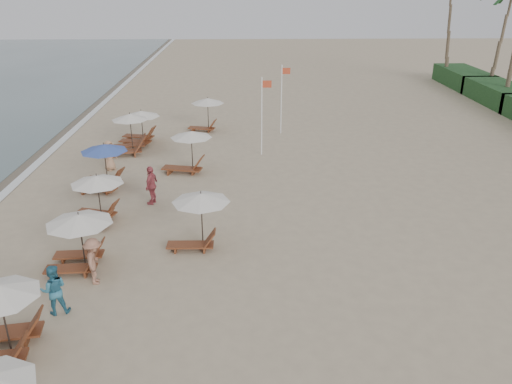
{
  "coord_description": "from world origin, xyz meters",
  "views": [
    {
      "loc": [
        0.42,
        -12.67,
        9.68
      ],
      "look_at": [
        1.0,
        7.48,
        1.3
      ],
      "focal_mm": 36.04,
      "sensor_mm": 36.0,
      "label": 1
    }
  ],
  "objects_px": {
    "inland_station_2": "(205,110)",
    "flag_pole_near": "(262,113)",
    "lounger_station_2": "(76,238)",
    "beachgoer_far_a": "(152,185)",
    "beachgoer_mid_a": "(54,290)",
    "lounger_station_6": "(138,127)",
    "beachgoer_far_b": "(110,155)",
    "lounger_station_5": "(127,136)",
    "lounger_station_4": "(101,167)",
    "inland_station_1": "(187,149)",
    "beachgoer_mid_b": "(94,261)",
    "inland_station_0": "(197,213)",
    "lounger_station_3": "(95,198)"
  },
  "relations": [
    {
      "from": "inland_station_2",
      "to": "flag_pole_near",
      "type": "distance_m",
      "value": 6.55
    },
    {
      "from": "lounger_station_2",
      "to": "beachgoer_far_a",
      "type": "height_order",
      "value": "lounger_station_2"
    },
    {
      "from": "beachgoer_mid_a",
      "to": "beachgoer_far_a",
      "type": "relative_size",
      "value": 0.91
    },
    {
      "from": "lounger_station_6",
      "to": "beachgoer_far_b",
      "type": "relative_size",
      "value": 1.62
    },
    {
      "from": "lounger_station_5",
      "to": "flag_pole_near",
      "type": "height_order",
      "value": "flag_pole_near"
    },
    {
      "from": "lounger_station_4",
      "to": "lounger_station_5",
      "type": "bearing_deg",
      "value": 89.23
    },
    {
      "from": "inland_station_1",
      "to": "beachgoer_far_a",
      "type": "bearing_deg",
      "value": -106.38
    },
    {
      "from": "inland_station_1",
      "to": "beachgoer_mid_b",
      "type": "distance_m",
      "value": 11.13
    },
    {
      "from": "inland_station_0",
      "to": "inland_station_2",
      "type": "xyz_separation_m",
      "value": [
        -0.73,
        16.71,
        -0.01
      ]
    },
    {
      "from": "inland_station_1",
      "to": "lounger_station_4",
      "type": "bearing_deg",
      "value": -150.05
    },
    {
      "from": "beachgoer_far_b",
      "to": "beachgoer_mid_b",
      "type": "bearing_deg",
      "value": -134.06
    },
    {
      "from": "inland_station_0",
      "to": "flag_pole_near",
      "type": "bearing_deg",
      "value": 75.56
    },
    {
      "from": "inland_station_1",
      "to": "beachgoer_mid_a",
      "type": "bearing_deg",
      "value": -102.9
    },
    {
      "from": "inland_station_1",
      "to": "flag_pole_near",
      "type": "xyz_separation_m",
      "value": [
        4.15,
        2.89,
        1.24
      ]
    },
    {
      "from": "lounger_station_5",
      "to": "beachgoer_far_a",
      "type": "distance_m",
      "value": 8.04
    },
    {
      "from": "lounger_station_4",
      "to": "beachgoer_mid_b",
      "type": "xyz_separation_m",
      "value": [
        1.85,
        -8.64,
        -0.33
      ]
    },
    {
      "from": "beachgoer_mid_b",
      "to": "beachgoer_far_a",
      "type": "distance_m",
      "value": 6.79
    },
    {
      "from": "inland_station_1",
      "to": "flag_pole_near",
      "type": "height_order",
      "value": "flag_pole_near"
    },
    {
      "from": "lounger_station_4",
      "to": "inland_station_0",
      "type": "bearing_deg",
      "value": -50.25
    },
    {
      "from": "inland_station_0",
      "to": "beachgoer_far_a",
      "type": "distance_m",
      "value": 4.99
    },
    {
      "from": "lounger_station_4",
      "to": "beachgoer_mid_a",
      "type": "bearing_deg",
      "value": -84.12
    },
    {
      "from": "lounger_station_2",
      "to": "lounger_station_3",
      "type": "distance_m",
      "value": 3.71
    },
    {
      "from": "lounger_station_4",
      "to": "lounger_station_3",
      "type": "bearing_deg",
      "value": -80.12
    },
    {
      "from": "lounger_station_4",
      "to": "inland_station_2",
      "type": "distance_m",
      "value": 11.4
    },
    {
      "from": "lounger_station_4",
      "to": "inland_station_0",
      "type": "xyz_separation_m",
      "value": [
        5.17,
        -6.22,
        0.29
      ]
    },
    {
      "from": "lounger_station_6",
      "to": "beachgoer_far_b",
      "type": "xyz_separation_m",
      "value": [
        -0.67,
        -5.01,
        -0.23
      ]
    },
    {
      "from": "lounger_station_5",
      "to": "flag_pole_near",
      "type": "distance_m",
      "value": 8.18
    },
    {
      "from": "inland_station_1",
      "to": "beachgoer_far_a",
      "type": "xyz_separation_m",
      "value": [
        -1.23,
        -4.18,
        -0.38
      ]
    },
    {
      "from": "lounger_station_6",
      "to": "beachgoer_mid_b",
      "type": "bearing_deg",
      "value": -84.88
    },
    {
      "from": "lounger_station_5",
      "to": "beachgoer_far_b",
      "type": "relative_size",
      "value": 1.61
    },
    {
      "from": "inland_station_2",
      "to": "beachgoer_far_a",
      "type": "xyz_separation_m",
      "value": [
        -1.72,
        -12.39,
        -0.53
      ]
    },
    {
      "from": "inland_station_1",
      "to": "beachgoer_mid_b",
      "type": "bearing_deg",
      "value": -100.9
    },
    {
      "from": "lounger_station_2",
      "to": "beachgoer_far_b",
      "type": "height_order",
      "value": "lounger_station_2"
    },
    {
      "from": "lounger_station_4",
      "to": "inland_station_0",
      "type": "relative_size",
      "value": 1.02
    },
    {
      "from": "lounger_station_4",
      "to": "beachgoer_mid_a",
      "type": "distance_m",
      "value": 10.4
    },
    {
      "from": "beachgoer_far_a",
      "to": "inland_station_2",
      "type": "bearing_deg",
      "value": -172.8
    },
    {
      "from": "inland_station_1",
      "to": "beachgoer_far_b",
      "type": "xyz_separation_m",
      "value": [
        -4.25,
        0.48,
        -0.47
      ]
    },
    {
      "from": "lounger_station_5",
      "to": "beachgoer_mid_a",
      "type": "distance_m",
      "value": 16.06
    },
    {
      "from": "lounger_station_5",
      "to": "inland_station_1",
      "type": "distance_m",
      "value": 5.17
    },
    {
      "from": "beachgoer_mid_a",
      "to": "beachgoer_far_a",
      "type": "height_order",
      "value": "beachgoer_far_a"
    },
    {
      "from": "lounger_station_5",
      "to": "lounger_station_4",
      "type": "bearing_deg",
      "value": -90.77
    },
    {
      "from": "lounger_station_4",
      "to": "lounger_station_6",
      "type": "height_order",
      "value": "lounger_station_4"
    },
    {
      "from": "lounger_station_4",
      "to": "inland_station_1",
      "type": "distance_m",
      "value": 4.57
    },
    {
      "from": "beachgoer_mid_b",
      "to": "lounger_station_5",
      "type": "bearing_deg",
      "value": -4.54
    },
    {
      "from": "inland_station_0",
      "to": "beachgoer_mid_a",
      "type": "bearing_deg",
      "value": -134.92
    },
    {
      "from": "inland_station_1",
      "to": "beachgoer_far_a",
      "type": "distance_m",
      "value": 4.37
    },
    {
      "from": "lounger_station_3",
      "to": "inland_station_1",
      "type": "distance_m",
      "value": 6.99
    },
    {
      "from": "inland_station_0",
      "to": "beachgoer_far_b",
      "type": "distance_m",
      "value": 10.53
    },
    {
      "from": "beachgoer_mid_a",
      "to": "beachgoer_far_b",
      "type": "xyz_separation_m",
      "value": [
        -1.35,
        13.1,
        -0.01
      ]
    },
    {
      "from": "lounger_station_4",
      "to": "beachgoer_mid_b",
      "type": "distance_m",
      "value": 8.84
    }
  ]
}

